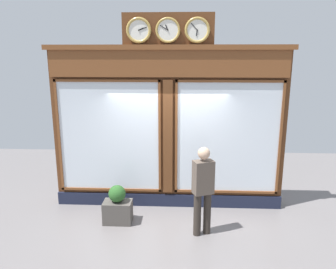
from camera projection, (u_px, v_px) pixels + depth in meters
shop_facade at (168, 127)px, 7.10m from camera, size 5.02×0.42×4.07m
pedestrian at (203, 188)px, 6.03m from camera, size 0.42×0.34×1.69m
planter_box at (118, 212)px, 6.63m from camera, size 0.56×0.36×0.44m
planter_shrub at (117, 194)px, 6.53m from camera, size 0.34×0.34×0.34m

